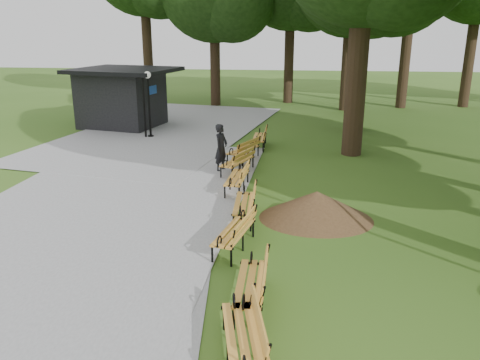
# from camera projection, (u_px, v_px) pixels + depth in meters

# --- Properties ---
(ground) EXTENTS (100.00, 100.00, 0.00)m
(ground) POSITION_uv_depth(u_px,v_px,m) (219.00, 270.00, 10.41)
(ground) COLOR #345C1A
(ground) RESTS_ON ground
(path) EXTENTS (12.00, 38.00, 0.06)m
(path) POSITION_uv_depth(u_px,v_px,m) (96.00, 210.00, 13.69)
(path) COLOR gray
(path) RESTS_ON ground
(person) EXTENTS (0.60, 0.73, 1.71)m
(person) POSITION_uv_depth(u_px,v_px,m) (221.00, 148.00, 17.26)
(person) COLOR black
(person) RESTS_ON ground
(kiosk) EXTENTS (5.52, 5.04, 2.98)m
(kiosk) POSITION_uv_depth(u_px,v_px,m) (121.00, 98.00, 24.90)
(kiosk) COLOR black
(kiosk) RESTS_ON ground
(lamp_post) EXTENTS (0.32, 0.32, 3.05)m
(lamp_post) POSITION_uv_depth(u_px,v_px,m) (148.00, 90.00, 22.14)
(lamp_post) COLOR black
(lamp_post) RESTS_ON ground
(dirt_mound) EXTENTS (2.57, 2.57, 0.79)m
(dirt_mound) POSITION_uv_depth(u_px,v_px,m) (316.00, 205.00, 13.04)
(dirt_mound) COLOR #47301C
(dirt_mound) RESTS_ON ground
(bench_1) EXTENTS (1.03, 1.99, 0.88)m
(bench_1) POSITION_uv_depth(u_px,v_px,m) (242.00, 336.00, 7.47)
(bench_1) COLOR gold
(bench_1) RESTS_ON ground
(bench_2) EXTENTS (0.67, 1.91, 0.88)m
(bench_2) POSITION_uv_depth(u_px,v_px,m) (250.00, 283.00, 8.99)
(bench_2) COLOR gold
(bench_2) RESTS_ON ground
(bench_3) EXTENTS (1.01, 1.99, 0.88)m
(bench_3) POSITION_uv_depth(u_px,v_px,m) (234.00, 232.00, 11.22)
(bench_3) COLOR gold
(bench_3) RESTS_ON ground
(bench_4) EXTENTS (0.72, 1.93, 0.88)m
(bench_4) POSITION_uv_depth(u_px,v_px,m) (244.00, 204.00, 13.03)
(bench_4) COLOR gold
(bench_4) RESTS_ON ground
(bench_5) EXTENTS (0.74, 1.93, 0.88)m
(bench_5) POSITION_uv_depth(u_px,v_px,m) (237.00, 178.00, 15.25)
(bench_5) COLOR gold
(bench_5) RESTS_ON ground
(bench_6) EXTENTS (1.25, 2.00, 0.88)m
(bench_6) POSITION_uv_depth(u_px,v_px,m) (237.00, 161.00, 17.11)
(bench_6) COLOR gold
(bench_6) RESTS_ON ground
(bench_7) EXTENTS (1.33, 2.00, 0.88)m
(bench_7) POSITION_uv_depth(u_px,v_px,m) (243.00, 150.00, 18.69)
(bench_7) COLOR gold
(bench_7) RESTS_ON ground
(bench_8) EXTENTS (0.65, 1.90, 0.88)m
(bench_8) POSITION_uv_depth(u_px,v_px,m) (259.00, 137.00, 20.78)
(bench_8) COLOR gold
(bench_8) RESTS_ON ground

